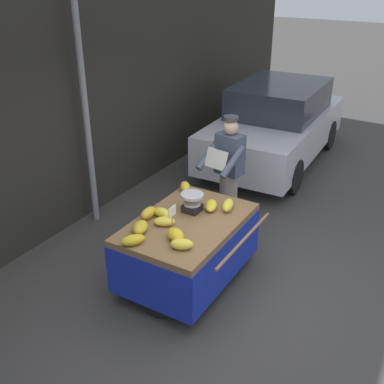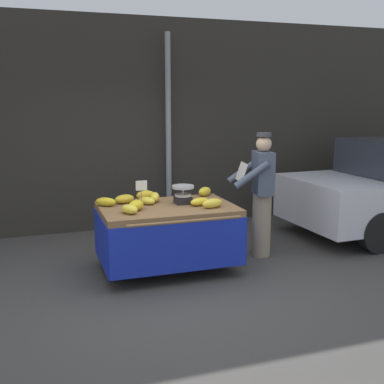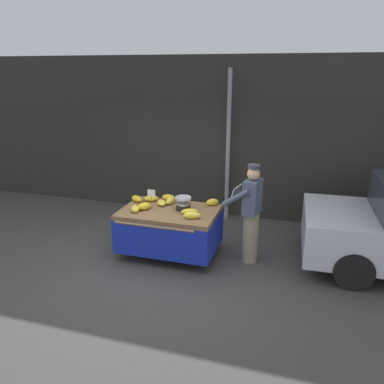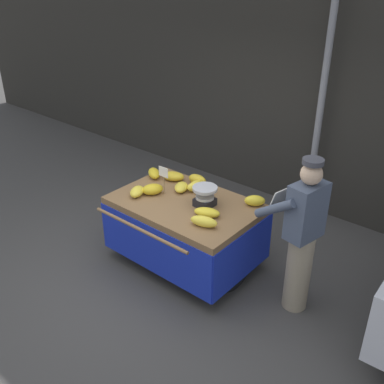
{
  "view_description": "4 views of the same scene",
  "coord_description": "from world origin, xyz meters",
  "px_view_note": "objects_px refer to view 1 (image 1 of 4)",
  "views": [
    {
      "loc": [
        -3.94,
        -1.94,
        3.56
      ],
      "look_at": [
        0.42,
        0.67,
        1.04
      ],
      "focal_mm": 43.54,
      "sensor_mm": 36.0,
      "label": 1
    },
    {
      "loc": [
        -1.5,
        -5.12,
        2.17
      ],
      "look_at": [
        0.38,
        0.43,
        1.02
      ],
      "focal_mm": 44.99,
      "sensor_mm": 36.0,
      "label": 2
    },
    {
      "loc": [
        2.27,
        -5.32,
        3.18
      ],
      "look_at": [
        0.52,
        0.44,
        1.24
      ],
      "focal_mm": 35.81,
      "sensor_mm": 36.0,
      "label": 3
    },
    {
      "loc": [
        3.03,
        -2.86,
        3.32
      ],
      "look_at": [
        0.21,
        0.5,
        1.03
      ],
      "focal_mm": 41.71,
      "sensor_mm": 36.0,
      "label": 4
    }
  ],
  "objects_px": {
    "banana_bunch_2": "(140,227)",
    "banana_bunch_4": "(148,213)",
    "banana_bunch_7": "(211,206)",
    "banana_cart": "(188,237)",
    "street_pole": "(86,118)",
    "banana_bunch_5": "(228,205)",
    "price_sign": "(172,214)",
    "vendor_person": "(228,174)",
    "banana_bunch_0": "(182,244)",
    "parked_car": "(276,124)",
    "weighing_scale": "(192,203)",
    "banana_bunch_8": "(185,187)",
    "banana_bunch_6": "(133,240)",
    "banana_bunch_3": "(163,213)",
    "banana_bunch_1": "(164,221)",
    "banana_bunch_9": "(176,235)"
  },
  "relations": [
    {
      "from": "banana_bunch_8",
      "to": "banana_bunch_9",
      "type": "bearing_deg",
      "value": -153.34
    },
    {
      "from": "banana_bunch_3",
      "to": "parked_car",
      "type": "xyz_separation_m",
      "value": [
        4.32,
        0.28,
        -0.16
      ]
    },
    {
      "from": "street_pole",
      "to": "banana_bunch_2",
      "type": "distance_m",
      "value": 2.12
    },
    {
      "from": "weighing_scale",
      "to": "parked_car",
      "type": "height_order",
      "value": "parked_car"
    },
    {
      "from": "weighing_scale",
      "to": "banana_bunch_8",
      "type": "height_order",
      "value": "weighing_scale"
    },
    {
      "from": "street_pole",
      "to": "parked_car",
      "type": "relative_size",
      "value": 0.81
    },
    {
      "from": "banana_cart",
      "to": "banana_bunch_5",
      "type": "height_order",
      "value": "banana_bunch_5"
    },
    {
      "from": "price_sign",
      "to": "banana_bunch_3",
      "type": "distance_m",
      "value": 0.43
    },
    {
      "from": "banana_bunch_3",
      "to": "banana_bunch_7",
      "type": "xyz_separation_m",
      "value": [
        0.48,
        -0.39,
        -0.01
      ]
    },
    {
      "from": "banana_bunch_1",
      "to": "banana_bunch_9",
      "type": "relative_size",
      "value": 0.99
    },
    {
      "from": "banana_bunch_8",
      "to": "street_pole",
      "type": "bearing_deg",
      "value": 92.23
    },
    {
      "from": "street_pole",
      "to": "banana_bunch_0",
      "type": "xyz_separation_m",
      "value": [
        -1.13,
        -2.27,
        -0.7
      ]
    },
    {
      "from": "banana_bunch_3",
      "to": "banana_bunch_4",
      "type": "xyz_separation_m",
      "value": [
        -0.09,
        0.14,
        0.0
      ]
    },
    {
      "from": "banana_bunch_4",
      "to": "banana_bunch_7",
      "type": "xyz_separation_m",
      "value": [
        0.57,
        -0.53,
        -0.02
      ]
    },
    {
      "from": "price_sign",
      "to": "banana_bunch_0",
      "type": "relative_size",
      "value": 1.4
    },
    {
      "from": "price_sign",
      "to": "banana_bunch_7",
      "type": "bearing_deg",
      "value": -7.28
    },
    {
      "from": "price_sign",
      "to": "vendor_person",
      "type": "xyz_separation_m",
      "value": [
        1.71,
        0.17,
        -0.22
      ]
    },
    {
      "from": "banana_bunch_5",
      "to": "banana_bunch_8",
      "type": "distance_m",
      "value": 0.73
    },
    {
      "from": "banana_bunch_6",
      "to": "banana_bunch_7",
      "type": "bearing_deg",
      "value": -16.6
    },
    {
      "from": "parked_car",
      "to": "banana_bunch_9",
      "type": "bearing_deg",
      "value": -171.78
    },
    {
      "from": "banana_bunch_1",
      "to": "banana_bunch_7",
      "type": "height_order",
      "value": "banana_bunch_7"
    },
    {
      "from": "street_pole",
      "to": "vendor_person",
      "type": "xyz_separation_m",
      "value": [
        0.79,
        -1.85,
        -0.73
      ]
    },
    {
      "from": "banana_bunch_7",
      "to": "banana_cart",
      "type": "bearing_deg",
      "value": 166.34
    },
    {
      "from": "price_sign",
      "to": "banana_bunch_9",
      "type": "bearing_deg",
      "value": -132.72
    },
    {
      "from": "banana_bunch_7",
      "to": "banana_bunch_0",
      "type": "bearing_deg",
      "value": -170.46
    },
    {
      "from": "street_pole",
      "to": "banana_bunch_5",
      "type": "xyz_separation_m",
      "value": [
        -0.1,
        -2.29,
        -0.7
      ]
    },
    {
      "from": "weighing_scale",
      "to": "banana_bunch_9",
      "type": "xyz_separation_m",
      "value": [
        -0.65,
        -0.18,
        -0.06
      ]
    },
    {
      "from": "banana_bunch_8",
      "to": "vendor_person",
      "type": "bearing_deg",
      "value": -20.35
    },
    {
      "from": "banana_bunch_0",
      "to": "banana_bunch_2",
      "type": "bearing_deg",
      "value": 84.89
    },
    {
      "from": "banana_cart",
      "to": "vendor_person",
      "type": "distance_m",
      "value": 1.42
    },
    {
      "from": "street_pole",
      "to": "banana_bunch_3",
      "type": "xyz_separation_m",
      "value": [
        -0.68,
        -1.72,
        -0.7
      ]
    },
    {
      "from": "street_pole",
      "to": "banana_bunch_0",
      "type": "height_order",
      "value": "street_pole"
    },
    {
      "from": "banana_cart",
      "to": "weighing_scale",
      "type": "relative_size",
      "value": 6.02
    },
    {
      "from": "parked_car",
      "to": "price_sign",
      "type": "bearing_deg",
      "value": -172.84
    },
    {
      "from": "banana_bunch_7",
      "to": "banana_bunch_2",
      "type": "bearing_deg",
      "value": 153.99
    },
    {
      "from": "banana_bunch_2",
      "to": "banana_bunch_4",
      "type": "distance_m",
      "value": 0.32
    },
    {
      "from": "banana_bunch_8",
      "to": "vendor_person",
      "type": "relative_size",
      "value": 0.14
    },
    {
      "from": "banana_bunch_2",
      "to": "banana_bunch_4",
      "type": "height_order",
      "value": "banana_bunch_4"
    },
    {
      "from": "banana_cart",
      "to": "banana_bunch_4",
      "type": "xyz_separation_m",
      "value": [
        -0.17,
        0.44,
        0.29
      ]
    },
    {
      "from": "banana_cart",
      "to": "vendor_person",
      "type": "height_order",
      "value": "vendor_person"
    },
    {
      "from": "banana_bunch_5",
      "to": "banana_bunch_8",
      "type": "xyz_separation_m",
      "value": [
        0.16,
        0.71,
        0.0
      ]
    },
    {
      "from": "price_sign",
      "to": "parked_car",
      "type": "relative_size",
      "value": 0.09
    },
    {
      "from": "street_pole",
      "to": "banana_bunch_5",
      "type": "relative_size",
      "value": 10.91
    },
    {
      "from": "weighing_scale",
      "to": "price_sign",
      "type": "xyz_separation_m",
      "value": [
        -0.56,
        -0.08,
        0.13
      ]
    },
    {
      "from": "banana_bunch_7",
      "to": "vendor_person",
      "type": "height_order",
      "value": "vendor_person"
    },
    {
      "from": "price_sign",
      "to": "parked_car",
      "type": "bearing_deg",
      "value": 7.16
    },
    {
      "from": "weighing_scale",
      "to": "banana_bunch_9",
      "type": "distance_m",
      "value": 0.67
    },
    {
      "from": "street_pole",
      "to": "banana_bunch_0",
      "type": "relative_size",
      "value": 13.16
    },
    {
      "from": "vendor_person",
      "to": "banana_cart",
      "type": "bearing_deg",
      "value": -173.08
    },
    {
      "from": "vendor_person",
      "to": "banana_bunch_9",
      "type": "bearing_deg",
      "value": -171.45
    }
  ]
}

